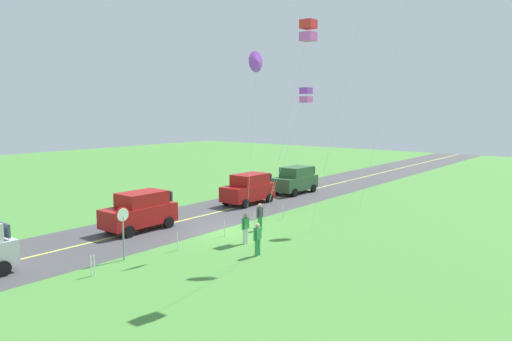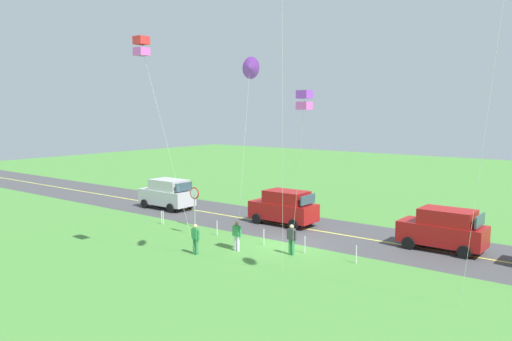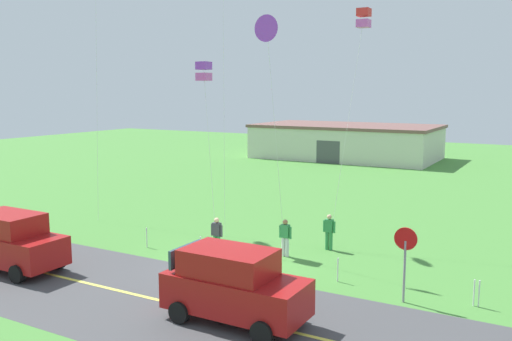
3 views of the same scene
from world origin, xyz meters
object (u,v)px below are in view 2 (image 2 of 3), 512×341
(kite_yellow_high, at_px, (304,101))
(car_suv_foreground, at_px, (284,207))
(car_parked_east_near, at_px, (167,194))
(kite_red_low, at_px, (142,47))
(stop_sign, at_px, (194,199))
(car_parked_west_near, at_px, (443,229))
(kite_blue_mid, at_px, (250,68))
(person_adult_near, at_px, (195,238))
(person_child_watcher, at_px, (292,239))
(person_adult_companion, at_px, (237,235))

(kite_yellow_high, bearing_deg, car_suv_foreground, -50.27)
(car_parked_east_near, height_order, kite_red_low, kite_red_low)
(car_parked_east_near, relative_size, stop_sign, 1.72)
(stop_sign, distance_m, kite_yellow_high, 12.41)
(kite_yellow_high, bearing_deg, car_parked_east_near, -21.69)
(car_suv_foreground, relative_size, kite_red_low, 0.41)
(car_parked_west_near, relative_size, kite_blue_mid, 0.44)
(car_suv_foreground, height_order, car_parked_east_near, same)
(stop_sign, bearing_deg, person_adult_near, 135.03)
(person_child_watcher, height_order, kite_yellow_high, kite_yellow_high)
(kite_blue_mid, bearing_deg, kite_yellow_high, 169.31)
(kite_red_low, bearing_deg, stop_sign, -60.69)
(car_parked_east_near, relative_size, kite_blue_mid, 0.44)
(car_parked_west_near, xyz_separation_m, kite_red_low, (10.15, 11.59, 9.11))
(stop_sign, distance_m, person_adult_companion, 6.38)
(car_parked_east_near, xyz_separation_m, person_adult_companion, (-11.66, 5.75, -0.29))
(car_suv_foreground, distance_m, car_parked_east_near, 10.10)
(car_parked_east_near, bearing_deg, car_suv_foreground, -174.40)
(car_suv_foreground, height_order, person_adult_near, car_suv_foreground)
(person_child_watcher, distance_m, kite_yellow_high, 7.46)
(kite_blue_mid, bearing_deg, car_suv_foreground, -69.47)
(kite_yellow_high, bearing_deg, person_adult_companion, -8.85)
(person_adult_near, xyz_separation_m, kite_yellow_high, (-5.83, -1.10, 6.98))
(car_parked_east_near, relative_size, person_adult_companion, 2.75)
(car_parked_west_near, bearing_deg, kite_yellow_high, 62.15)
(car_suv_foreground, bearing_deg, kite_yellow_high, 129.73)
(car_suv_foreground, xyz_separation_m, person_child_watcher, (-4.32, 5.57, -0.29))
(person_child_watcher, relative_size, kite_blue_mid, 0.16)
(car_parked_west_near, relative_size, person_adult_companion, 2.75)
(stop_sign, bearing_deg, kite_yellow_high, 161.88)
(person_child_watcher, bearing_deg, car_suv_foreground, 66.18)
(car_parked_west_near, xyz_separation_m, person_adult_near, (9.83, 8.66, -0.29))
(kite_blue_mid, bearing_deg, car_parked_west_near, -138.07)
(car_parked_west_near, bearing_deg, kite_blue_mid, 41.93)
(stop_sign, xyz_separation_m, person_child_watcher, (-8.44, 1.50, -0.94))
(car_parked_west_near, xyz_separation_m, stop_sign, (14.30, 4.19, 0.65))
(car_suv_foreground, bearing_deg, car_parked_west_near, -179.32)
(person_adult_near, height_order, person_child_watcher, same)
(car_parked_east_near, height_order, stop_sign, stop_sign)
(car_suv_foreground, height_order, stop_sign, stop_sign)
(person_child_watcher, relative_size, kite_yellow_high, 0.19)
(stop_sign, bearing_deg, car_parked_east_near, -27.49)
(person_adult_near, bearing_deg, person_child_watcher, -8.14)
(kite_blue_mid, bearing_deg, person_adult_companion, -1.39)
(person_child_watcher, distance_m, kite_blue_mid, 8.87)
(car_parked_west_near, bearing_deg, stop_sign, 16.34)
(car_suv_foreground, distance_m, stop_sign, 5.83)
(car_parked_west_near, height_order, kite_blue_mid, kite_blue_mid)
(car_parked_east_near, bearing_deg, kite_red_low, 133.89)
(car_parked_east_near, relative_size, person_child_watcher, 2.75)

